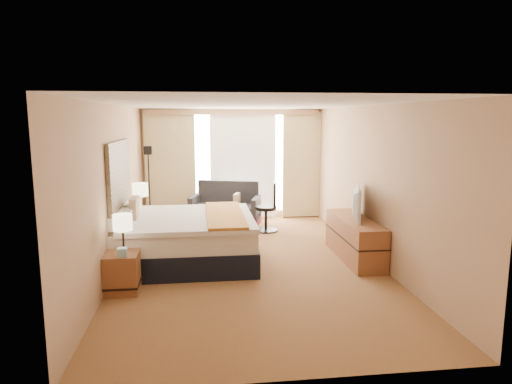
{
  "coord_description": "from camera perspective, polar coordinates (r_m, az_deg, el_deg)",
  "views": [
    {
      "loc": [
        -0.78,
        -7.3,
        2.4
      ],
      "look_at": [
        0.18,
        0.4,
        1.13
      ],
      "focal_mm": 32.0,
      "sensor_mm": 36.0,
      "label": 1
    }
  ],
  "objects": [
    {
      "name": "television",
      "position": [
        7.88,
        11.98,
        -1.27
      ],
      "size": [
        0.42,
        0.96,
        0.56
      ],
      "primitive_type": "imported",
      "rotation": [
        0.0,
        0.0,
        1.25
      ],
      "color": "black",
      "rests_on": "media_dresser"
    },
    {
      "name": "nightstand_left",
      "position": [
        6.68,
        -16.35,
        -9.6
      ],
      "size": [
        0.45,
        0.52,
        0.55
      ],
      "primitive_type": "cube",
      "color": "brown",
      "rests_on": "floor"
    },
    {
      "name": "window",
      "position": [
        10.87,
        -1.65,
        3.6
      ],
      "size": [
        2.3,
        0.02,
        2.3
      ],
      "primitive_type": "cube",
      "color": "white",
      "rests_on": "wall_back"
    },
    {
      "name": "lamp_left",
      "position": [
        6.48,
        -16.35,
        -3.77
      ],
      "size": [
        0.26,
        0.26,
        0.55
      ],
      "color": "black",
      "rests_on": "nightstand_left"
    },
    {
      "name": "curtains",
      "position": [
        10.76,
        -2.95,
        4.01
      ],
      "size": [
        4.12,
        0.19,
        2.56
      ],
      "color": "beige",
      "rests_on": "floor"
    },
    {
      "name": "media_dresser",
      "position": [
        8.01,
        12.21,
        -5.72
      ],
      "size": [
        0.5,
        1.8,
        0.7
      ],
      "primitive_type": "cube",
      "color": "brown",
      "rests_on": "floor"
    },
    {
      "name": "floor_lamp",
      "position": [
        10.4,
        -13.27,
        2.74
      ],
      "size": [
        0.22,
        0.22,
        1.77
      ],
      "color": "black",
      "rests_on": "floor"
    },
    {
      "name": "wall_back",
      "position": [
        10.88,
        -2.98,
        3.49
      ],
      "size": [
        4.2,
        0.02,
        2.6
      ],
      "primitive_type": "cube",
      "color": "tan",
      "rests_on": "ground"
    },
    {
      "name": "wall_right",
      "position": [
        7.92,
        14.29,
        1.04
      ],
      "size": [
        0.02,
        7.0,
        2.6
      ],
      "primitive_type": "cube",
      "color": "tan",
      "rests_on": "ground"
    },
    {
      "name": "ceiling",
      "position": [
        7.34,
        -1.03,
        10.88
      ],
      "size": [
        4.2,
        7.0,
        0.02
      ],
      "primitive_type": "cube",
      "color": "white",
      "rests_on": "wall_back"
    },
    {
      "name": "nightstand_right",
      "position": [
        9.06,
        -13.86,
        -4.52
      ],
      "size": [
        0.45,
        0.52,
        0.55
      ],
      "primitive_type": "cube",
      "color": "brown",
      "rests_on": "floor"
    },
    {
      "name": "headboard",
      "position": [
        7.68,
        -16.62,
        0.55
      ],
      "size": [
        0.06,
        1.85,
        1.5
      ],
      "primitive_type": "cube",
      "color": "black",
      "rests_on": "wall_left"
    },
    {
      "name": "telephone",
      "position": [
        9.06,
        -13.11,
        -2.5
      ],
      "size": [
        0.21,
        0.18,
        0.07
      ],
      "primitive_type": "cube",
      "rotation": [
        0.0,
        0.0,
        -0.31
      ],
      "color": "black",
      "rests_on": "nightstand_right"
    },
    {
      "name": "loveseat",
      "position": [
        10.41,
        -3.74,
        -2.26
      ],
      "size": [
        1.7,
        1.22,
        0.95
      ],
      "rotation": [
        0.0,
        0.0,
        -0.29
      ],
      "color": "#551820",
      "rests_on": "floor"
    },
    {
      "name": "wall_left",
      "position": [
        7.49,
        -17.18,
        0.46
      ],
      "size": [
        0.02,
        7.0,
        2.6
      ],
      "primitive_type": "cube",
      "color": "tan",
      "rests_on": "ground"
    },
    {
      "name": "floor",
      "position": [
        7.72,
        -0.97,
        -8.8
      ],
      "size": [
        4.2,
        7.0,
        0.02
      ],
      "primitive_type": "cube",
      "color": "#612A1B",
      "rests_on": "ground"
    },
    {
      "name": "wall_front",
      "position": [
        4.03,
        4.36,
        -6.53
      ],
      "size": [
        4.2,
        0.02,
        2.6
      ],
      "primitive_type": "cube",
      "color": "tan",
      "rests_on": "ground"
    },
    {
      "name": "desk_chair",
      "position": [
        9.69,
        1.58,
        -2.19
      ],
      "size": [
        0.51,
        0.51,
        1.05
      ],
      "rotation": [
        0.0,
        0.0,
        -0.16
      ],
      "color": "black",
      "rests_on": "floor"
    },
    {
      "name": "tissue_box",
      "position": [
        6.44,
        -16.39,
        -7.23
      ],
      "size": [
        0.13,
        0.13,
        0.12
      ],
      "primitive_type": "cube",
      "rotation": [
        0.0,
        0.0,
        0.05
      ],
      "color": "#96CDE9",
      "rests_on": "nightstand_left"
    },
    {
      "name": "bed",
      "position": [
        7.75,
        -9.0,
        -5.69
      ],
      "size": [
        2.29,
        2.09,
        1.11
      ],
      "color": "black",
      "rests_on": "floor"
    },
    {
      "name": "lamp_right",
      "position": [
        9.0,
        -14.27,
        0.2
      ],
      "size": [
        0.29,
        0.29,
        0.61
      ],
      "color": "black",
      "rests_on": "nightstand_right"
    }
  ]
}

